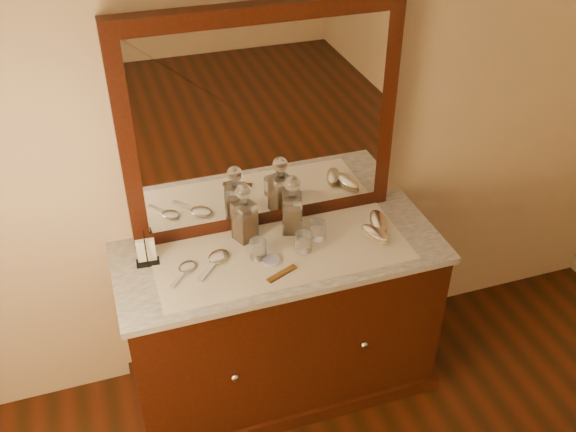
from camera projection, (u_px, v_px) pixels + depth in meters
The scene contains 18 objects.
dresser_cabinet at pixel (281, 323), 3.05m from camera, with size 1.40×0.55×0.82m, color black.
dresser_plinth at pixel (282, 376), 3.27m from camera, with size 1.46×0.59×0.08m, color black.
knob_left at pixel (235, 377), 2.73m from camera, with size 0.04×0.04×0.04m, color silver.
knob_right at pixel (364, 345), 2.89m from camera, with size 0.04×0.04×0.04m, color silver.
marble_top at pixel (281, 253), 2.81m from camera, with size 1.44×0.59×0.03m, color silver.
mirror_frame at pixel (262, 123), 2.70m from camera, with size 1.20×0.08×1.00m, color black.
mirror_glass at pixel (265, 126), 2.68m from camera, with size 1.06×0.01×0.86m, color white.
lace_runner at pixel (282, 253), 2.78m from camera, with size 1.10×0.45×0.00m, color beige.
pin_dish at pixel (271, 260), 2.73m from camera, with size 0.08×0.08×0.01m, color white.
comb at pixel (282, 274), 2.66m from camera, with size 0.15×0.03×0.01m, color brown.
napkin_rack at pixel (146, 252), 2.70m from camera, with size 0.10×0.07×0.15m.
decanter_left at pixel (244, 218), 2.80m from camera, with size 0.11×0.11×0.28m.
decanter_right at pixel (292, 210), 2.85m from camera, with size 0.11×0.11×0.29m.
brush_near at pixel (375, 234), 2.86m from camera, with size 0.12×0.17×0.04m.
brush_far at pixel (378, 222), 2.93m from camera, with size 0.11×0.18×0.05m.
hand_mirror_outer at pixel (186, 269), 2.68m from camera, with size 0.15×0.17×0.02m.
hand_mirror_inner at pixel (217, 259), 2.73m from camera, with size 0.19×0.20×0.02m.
tumblers at pixel (294, 240), 2.78m from camera, with size 0.36×0.14×0.08m.
Camera 1 is at (-0.66, -0.15, 2.58)m, focal length 40.13 mm.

